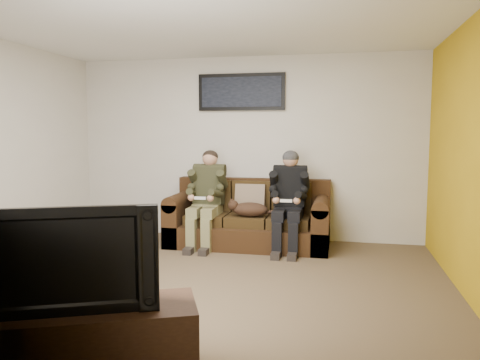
% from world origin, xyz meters
% --- Properties ---
extents(floor, '(5.00, 5.00, 0.00)m').
position_xyz_m(floor, '(0.00, 0.00, 0.00)').
color(floor, brown).
rests_on(floor, ground).
extents(ceiling, '(5.00, 5.00, 0.00)m').
position_xyz_m(ceiling, '(0.00, 0.00, 2.60)').
color(ceiling, silver).
rests_on(ceiling, ground).
extents(wall_back, '(5.00, 0.00, 5.00)m').
position_xyz_m(wall_back, '(0.00, 2.25, 1.30)').
color(wall_back, beige).
rests_on(wall_back, ground).
extents(wall_front, '(5.00, 0.00, 5.00)m').
position_xyz_m(wall_front, '(0.00, -2.25, 1.30)').
color(wall_front, beige).
rests_on(wall_front, ground).
extents(wall_right, '(0.00, 4.50, 4.50)m').
position_xyz_m(wall_right, '(2.50, 0.00, 1.30)').
color(wall_right, beige).
rests_on(wall_right, ground).
extents(accent_wall_right, '(0.00, 4.50, 4.50)m').
position_xyz_m(accent_wall_right, '(2.49, 0.00, 1.30)').
color(accent_wall_right, '#C29713').
rests_on(accent_wall_right, ground).
extents(sofa, '(2.15, 0.93, 0.88)m').
position_xyz_m(sofa, '(0.14, 1.83, 0.33)').
color(sofa, '#352010').
rests_on(sofa, ground).
extents(throw_pillow, '(0.41, 0.20, 0.41)m').
position_xyz_m(throw_pillow, '(0.14, 1.87, 0.63)').
color(throw_pillow, '#846D56').
rests_on(throw_pillow, sofa).
extents(throw_blanket, '(0.44, 0.22, 0.08)m').
position_xyz_m(throw_blanket, '(-0.51, 2.10, 0.88)').
color(throw_blanket, gray).
rests_on(throw_blanket, sofa).
extents(person_left, '(0.51, 0.87, 1.29)m').
position_xyz_m(person_left, '(-0.41, 1.65, 0.72)').
color(person_left, olive).
rests_on(person_left, sofa).
extents(person_right, '(0.51, 0.86, 1.29)m').
position_xyz_m(person_right, '(0.69, 1.65, 0.72)').
color(person_right, black).
rests_on(person_right, sofa).
extents(cat, '(0.66, 0.26, 0.24)m').
position_xyz_m(cat, '(0.18, 1.56, 0.53)').
color(cat, '#442A1B').
rests_on(cat, sofa).
extents(framed_poster, '(1.25, 0.05, 0.52)m').
position_xyz_m(framed_poster, '(-0.06, 2.22, 2.10)').
color(framed_poster, black).
rests_on(framed_poster, wall_back).
extents(tv_stand, '(1.61, 1.07, 0.48)m').
position_xyz_m(tv_stand, '(-0.25, -1.95, 0.24)').
color(tv_stand, black).
rests_on(tv_stand, ground).
extents(television, '(1.07, 0.57, 0.63)m').
position_xyz_m(television, '(-0.25, -1.95, 0.80)').
color(television, black).
rests_on(television, tv_stand).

